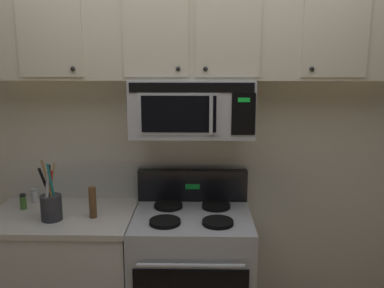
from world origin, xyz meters
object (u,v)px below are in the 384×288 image
at_px(stove_range, 192,277).
at_px(salt_shaker, 35,195).
at_px(over_range_microwave, 192,108).
at_px(pepper_mill, 93,202).
at_px(spice_jar, 23,202).
at_px(utensil_crock_charcoal, 51,204).

relative_size(stove_range, salt_shaker, 11.76).
height_order(over_range_microwave, pepper_mill, over_range_microwave).
height_order(over_range_microwave, salt_shaker, over_range_microwave).
distance_m(over_range_microwave, spice_jar, 1.28).
bearing_deg(salt_shaker, stove_range, -11.48).
relative_size(utensil_crock_charcoal, pepper_mill, 1.93).
bearing_deg(salt_shaker, over_range_microwave, -5.53).
distance_m(stove_range, pepper_mill, 0.82).
bearing_deg(salt_shaker, pepper_mill, -29.85).
bearing_deg(over_range_microwave, salt_shaker, 174.47).
xyz_separation_m(stove_range, salt_shaker, (-1.10, 0.22, 0.48)).
bearing_deg(over_range_microwave, spice_jar, -178.60).
height_order(over_range_microwave, utensil_crock_charcoal, over_range_microwave).
distance_m(stove_range, over_range_microwave, 1.11).
distance_m(over_range_microwave, utensil_crock_charcoal, 1.06).
xyz_separation_m(over_range_microwave, salt_shaker, (-1.10, 0.11, -0.63)).
relative_size(salt_shaker, spice_jar, 0.93).
distance_m(over_range_microwave, salt_shaker, 1.27).
height_order(pepper_mill, spice_jar, pepper_mill).
distance_m(pepper_mill, spice_jar, 0.52).
relative_size(stove_range, spice_jar, 10.89).
xyz_separation_m(over_range_microwave, utensil_crock_charcoal, (-0.87, -0.21, -0.57)).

